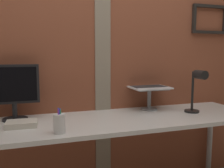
% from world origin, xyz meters
% --- Properties ---
extents(brick_wall_back, '(3.53, 0.16, 2.31)m').
position_xyz_m(brick_wall_back, '(0.00, 0.37, 1.15)').
color(brick_wall_back, brown).
rests_on(brick_wall_back, ground_plane).
extents(desk, '(2.28, 0.63, 0.73)m').
position_xyz_m(desk, '(0.01, -0.00, 0.66)').
color(desk, white).
rests_on(desk, ground_plane).
extents(monitor, '(0.36, 0.18, 0.41)m').
position_xyz_m(monitor, '(-0.71, 0.19, 0.96)').
color(monitor, black).
rests_on(monitor, desk).
extents(laptop_stand, '(0.28, 0.22, 0.19)m').
position_xyz_m(laptop_stand, '(0.38, 0.19, 0.86)').
color(laptop_stand, gray).
rests_on(laptop_stand, desk).
extents(laptop, '(0.33, 0.31, 0.23)m').
position_xyz_m(laptop, '(0.38, 0.26, 0.98)').
color(laptop, white).
rests_on(laptop, laptop_stand).
extents(desk_lamp, '(0.12, 0.20, 0.36)m').
position_xyz_m(desk_lamp, '(0.68, -0.06, 0.95)').
color(desk_lamp, black).
rests_on(desk_lamp, desk).
extents(pen_cup, '(0.07, 0.07, 0.16)m').
position_xyz_m(pen_cup, '(-0.43, -0.22, 0.79)').
color(pen_cup, white).
rests_on(pen_cup, desk).
extents(paper_clutter_stack, '(0.21, 0.15, 0.04)m').
position_xyz_m(paper_clutter_stack, '(-0.66, -0.00, 0.75)').
color(paper_clutter_stack, silver).
rests_on(paper_clutter_stack, desk).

